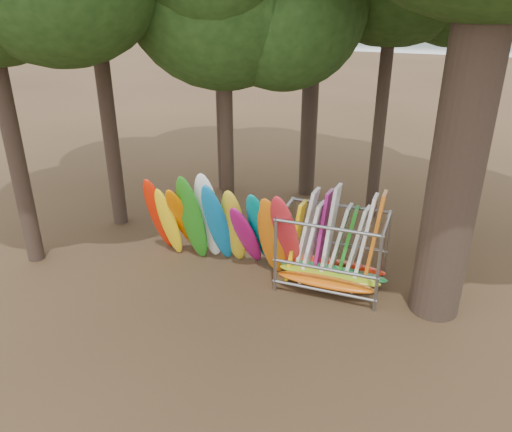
% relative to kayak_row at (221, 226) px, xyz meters
% --- Properties ---
extents(ground, '(120.00, 120.00, 0.00)m').
position_rel_kayak_row_xyz_m(ground, '(1.00, -0.63, -1.35)').
color(ground, '#47331E').
rests_on(ground, ground).
extents(lake, '(160.00, 160.00, 0.00)m').
position_rel_kayak_row_xyz_m(lake, '(1.00, 59.37, -1.35)').
color(lake, gray).
rests_on(lake, ground).
extents(far_shore, '(160.00, 4.00, 4.00)m').
position_rel_kayak_row_xyz_m(far_shore, '(1.00, 109.37, 0.65)').
color(far_shore, black).
rests_on(far_shore, ground).
extents(kayak_row, '(4.82, 2.05, 3.08)m').
position_rel_kayak_row_xyz_m(kayak_row, '(0.00, 0.00, 0.00)').
color(kayak_row, red).
rests_on(kayak_row, ground).
extents(storage_rack, '(3.10, 1.54, 2.90)m').
position_rel_kayak_row_xyz_m(storage_rack, '(3.19, 0.11, -0.33)').
color(storage_rack, gray).
rests_on(storage_rack, ground).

